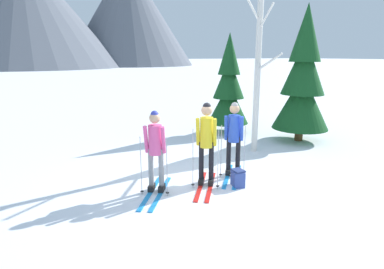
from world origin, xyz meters
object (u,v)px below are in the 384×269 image
pine_tree_mid (303,80)px  birch_tree_tall (258,61)px  skier_in_yellow (206,140)px  skier_in_blue (234,135)px  skier_in_pink (156,147)px  pine_tree_near (229,88)px  backpack_on_snow_front (238,178)px

pine_tree_mid → birch_tree_tall: (-2.13, -0.37, 0.64)m
skier_in_yellow → pine_tree_mid: 5.21m
skier_in_yellow → birch_tree_tall: size_ratio=0.35×
skier_in_blue → birch_tree_tall: 2.74m
skier_in_yellow → pine_tree_mid: (4.71, 2.01, 0.98)m
skier_in_pink → pine_tree_near: bearing=42.4°
pine_tree_mid → skier_in_pink: bearing=-162.6°
birch_tree_tall → backpack_on_snow_front: bearing=-134.6°
birch_tree_tall → pine_tree_mid: bearing=9.7°
pine_tree_near → birch_tree_tall: 2.80m
skier_in_blue → pine_tree_mid: bearing=24.6°
skier_in_yellow → pine_tree_near: size_ratio=0.51×
skier_in_yellow → skier_in_pink: bearing=170.7°
skier_in_blue → birch_tree_tall: bearing=39.3°
skier_in_pink → backpack_on_snow_front: (1.70, -0.55, -0.79)m
skier_in_blue → skier_in_yellow: bearing=-163.9°
skier_in_pink → skier_in_yellow: bearing=-9.3°
skier_in_pink → pine_tree_mid: bearing=17.4°
pine_tree_mid → birch_tree_tall: 2.26m
pine_tree_mid → backpack_on_snow_front: (-4.11, -2.37, -1.83)m
skier_in_yellow → pine_tree_near: pine_tree_near is taller
birch_tree_tall → skier_in_blue: bearing=-140.7°
skier_in_yellow → backpack_on_snow_front: size_ratio=4.86×
pine_tree_near → birch_tree_tall: bearing=-105.2°
backpack_on_snow_front → skier_in_pink: bearing=162.1°
skier_in_pink → skier_in_yellow: size_ratio=0.94×
skier_in_pink → birch_tree_tall: 4.30m
backpack_on_snow_front → skier_in_blue: bearing=65.3°
skier_in_yellow → backpack_on_snow_front: bearing=-31.6°
skier_in_blue → pine_tree_mid: (3.83, 1.75, 1.01)m
skier_in_yellow → birch_tree_tall: (2.58, 1.64, 1.63)m
pine_tree_mid → backpack_on_snow_front: 5.09m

